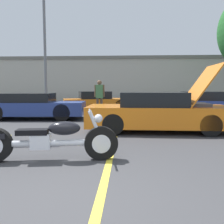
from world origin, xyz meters
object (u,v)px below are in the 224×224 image
Objects in this scene: light_pole at (46,42)px; show_car_hood_open at (159,112)px; motorcycle at (49,140)px; spectator_by_show_car at (99,94)px; parked_car_right_row at (205,103)px; parked_car_mid_right_row at (97,101)px; parked_car_mid_left_row at (33,106)px.

light_pole is 1.80× the size of show_car_hood_open.
light_pole is at bearing 99.71° from motorcycle.
motorcycle is 8.07m from spectator_by_show_car.
show_car_hood_open is (2.45, 3.38, 0.21)m from motorcycle.
parked_car_right_row is 6.43m from parked_car_mid_right_row.
parked_car_right_row is (8.14, 2.40, 0.00)m from parked_car_mid_left_row.
spectator_by_show_car is (2.72, 1.86, 0.49)m from parked_car_mid_left_row.
parked_car_mid_left_row is at bearing -145.66° from spectator_by_show_car.
motorcycle is 0.52× the size of parked_car_right_row.
show_car_hood_open is 5.84m from parked_car_mid_left_row.
motorcycle is at bearing -125.37° from show_car_hood_open.
parked_car_mid_left_row is (-2.66, 6.18, 0.16)m from motorcycle.
show_car_hood_open is 0.89× the size of parked_car_right_row.
parked_car_mid_left_row is (1.28, -5.90, -3.83)m from light_pole.
light_pole reaches higher than show_car_hood_open.
parked_car_mid_left_row is at bearing -131.17° from parked_car_mid_right_row.
spectator_by_show_car reaches higher than motorcycle.
show_car_hood_open is 0.99× the size of parked_car_mid_right_row.
parked_car_right_row is at bearing 5.67° from spectator_by_show_car.
motorcycle is 0.59× the size of show_car_hood_open.
parked_car_right_row is (3.02, 5.21, -0.04)m from show_car_hood_open.
parked_car_right_row is at bearing 49.08° from motorcycle.
spectator_by_show_car is at bearing 117.79° from show_car_hood_open.
parked_car_mid_right_row is at bearing 99.63° from spectator_by_show_car.
show_car_hood_open is (6.40, -8.71, -3.78)m from light_pole.
spectator_by_show_car reaches higher than parked_car_mid_right_row.
light_pole is 6.60m from spectator_by_show_car.
light_pole reaches higher than parked_car_mid_right_row.
motorcycle is 0.58× the size of parked_car_mid_left_row.
show_car_hood_open is 0.99× the size of parked_car_mid_left_row.
spectator_by_show_car is at bearing -97.21° from parked_car_mid_right_row.
light_pole reaches higher than spectator_by_show_car.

